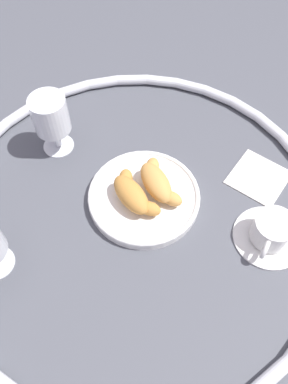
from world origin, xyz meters
The scene contains 8 objects.
ground_plane centered at (0.00, 0.00, 0.00)m, with size 2.20×2.20×0.00m, color #4C4F56.
table_chrome_rim centered at (0.00, 0.00, 0.01)m, with size 0.78×0.78×0.02m, color silver.
pastry_plate centered at (-0.02, 0.03, 0.01)m, with size 0.23×0.23×0.02m.
croissant_large centered at (-0.02, 0.00, 0.04)m, with size 0.14×0.07×0.04m.
croissant_small centered at (-0.02, 0.06, 0.04)m, with size 0.14×0.07×0.04m.
coffee_cup_near centered at (0.18, 0.19, 0.03)m, with size 0.14×0.14×0.06m.
juice_glass_left centered at (-0.24, -0.06, 0.09)m, with size 0.08×0.08×0.14m.
folded_napkin centered at (0.06, 0.27, 0.00)m, with size 0.11×0.11×0.01m, color silver.
Camera 1 is at (0.35, -0.19, 0.69)m, focal length 37.19 mm.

